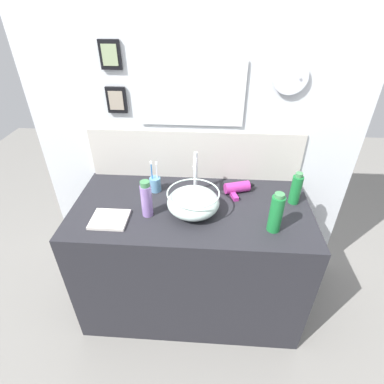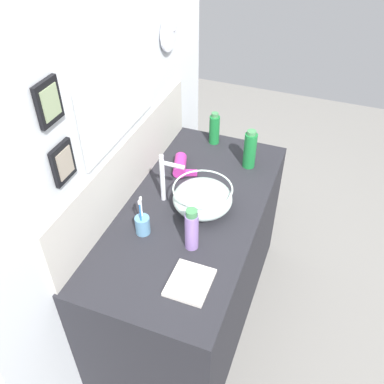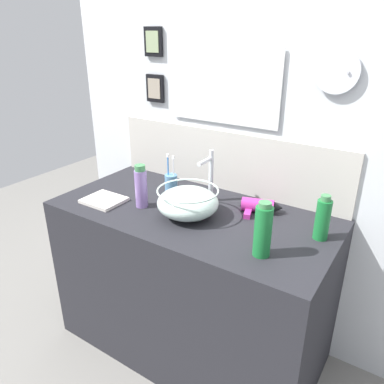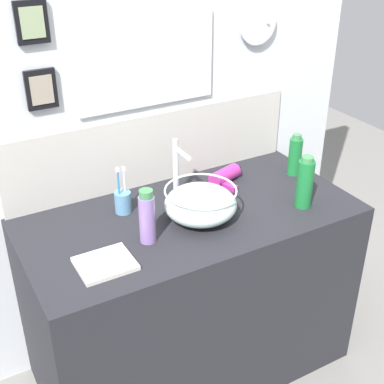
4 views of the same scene
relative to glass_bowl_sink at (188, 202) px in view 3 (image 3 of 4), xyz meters
name	(u,v)px [view 3 (image 3 of 4)]	position (x,y,z in m)	size (l,w,h in m)	color
ground_plane	(191,341)	(-0.01, 0.05, -0.89)	(6.00, 6.00, 0.00)	gray
vanity_counter	(191,282)	(-0.01, 0.05, -0.48)	(1.35, 0.66, 0.82)	#232328
back_panel	(230,110)	(-0.01, 0.41, 0.35)	(1.99, 0.10, 2.50)	silver
glass_bowl_sink	(188,202)	(0.00, 0.00, 0.00)	(0.28, 0.28, 0.13)	silver
faucet	(210,173)	(0.00, 0.19, 0.08)	(0.02, 0.13, 0.27)	silver
hair_drier	(260,206)	(0.26, 0.22, -0.04)	(0.20, 0.17, 0.07)	#B22D8C
toothbrush_cup	(171,182)	(-0.24, 0.20, -0.02)	(0.07, 0.07, 0.20)	#598CB2
soap_dispenser	(323,219)	(0.57, 0.13, 0.02)	(0.06, 0.06, 0.19)	#197233
spray_bottle	(141,187)	(-0.25, -0.04, 0.03)	(0.06, 0.06, 0.21)	#8C6BB2
lotion_bottle	(263,230)	(0.42, -0.12, 0.04)	(0.07, 0.07, 0.22)	#197233
hand_towel	(104,200)	(-0.44, -0.10, -0.06)	(0.19, 0.17, 0.02)	silver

